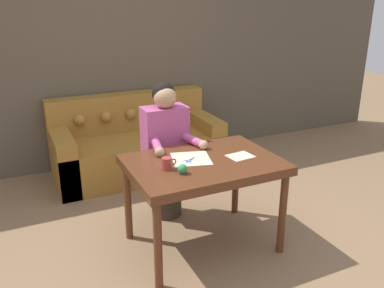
{
  "coord_description": "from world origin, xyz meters",
  "views": [
    {
      "loc": [
        -1.23,
        -2.55,
        1.92
      ],
      "look_at": [
        0.04,
        0.15,
        0.85
      ],
      "focal_mm": 38.0,
      "sensor_mm": 36.0,
      "label": 1
    }
  ],
  "objects": [
    {
      "name": "ground_plane",
      "position": [
        0.0,
        0.0,
        0.0
      ],
      "size": [
        16.0,
        16.0,
        0.0
      ],
      "primitive_type": "plane",
      "color": "#846647"
    },
    {
      "name": "wall_back",
      "position": [
        0.0,
        2.15,
        1.3
      ],
      "size": [
        8.0,
        0.06,
        2.6
      ],
      "color": "brown",
      "rests_on": "ground_plane"
    },
    {
      "name": "dining_table",
      "position": [
        0.08,
        0.03,
        0.66
      ],
      "size": [
        1.15,
        0.82,
        0.75
      ],
      "color": "#562D19",
      "rests_on": "ground_plane"
    },
    {
      "name": "couch",
      "position": [
        0.06,
        1.72,
        0.31
      ],
      "size": [
        1.86,
        0.88,
        0.87
      ],
      "color": "olive",
      "rests_on": "ground_plane"
    },
    {
      "name": "person",
      "position": [
        0.0,
        0.61,
        0.63
      ],
      "size": [
        0.47,
        0.55,
        1.25
      ],
      "color": "#33281E",
      "rests_on": "ground_plane"
    },
    {
      "name": "pattern_paper_main",
      "position": [
        0.01,
        0.09,
        0.75
      ],
      "size": [
        0.36,
        0.36,
        0.0
      ],
      "color": "beige",
      "rests_on": "dining_table"
    },
    {
      "name": "pattern_paper_offcut",
      "position": [
        0.38,
        -0.02,
        0.75
      ],
      "size": [
        0.21,
        0.18,
        0.0
      ],
      "color": "beige",
      "rests_on": "dining_table"
    },
    {
      "name": "scissors",
      "position": [
        -0.0,
        0.07,
        0.75
      ],
      "size": [
        0.22,
        0.17,
        0.01
      ],
      "color": "silver",
      "rests_on": "dining_table"
    },
    {
      "name": "mug",
      "position": [
        -0.23,
        -0.01,
        0.79
      ],
      "size": [
        0.11,
        0.08,
        0.09
      ],
      "color": "#9E3833",
      "rests_on": "dining_table"
    },
    {
      "name": "pin_cushion",
      "position": [
        -0.17,
        -0.13,
        0.78
      ],
      "size": [
        0.07,
        0.07,
        0.07
      ],
      "color": "#4C3828",
      "rests_on": "dining_table"
    }
  ]
}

